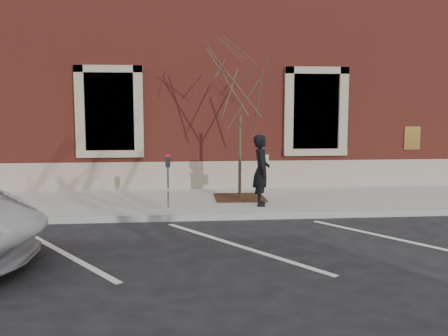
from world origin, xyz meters
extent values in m
plane|color=#28282B|center=(0.00, 0.00, 0.00)|extent=(120.00, 120.00, 0.00)
cube|color=#B1AEA6|center=(0.00, 1.75, 0.07)|extent=(40.00, 3.50, 0.15)
cube|color=#9E9E99|center=(0.00, -0.05, 0.07)|extent=(40.00, 0.12, 0.15)
cube|color=maroon|center=(0.00, 7.75, 4.00)|extent=(40.00, 8.50, 8.00)
cube|color=gray|center=(0.00, 3.53, 0.55)|extent=(40.00, 0.06, 0.80)
cube|color=black|center=(-3.00, 3.65, 2.40)|extent=(1.40, 0.30, 2.20)
cube|color=gray|center=(-3.00, 3.48, 1.20)|extent=(1.90, 0.20, 0.20)
cube|color=black|center=(3.00, 3.65, 2.40)|extent=(1.40, 0.30, 2.20)
cube|color=gray|center=(3.00, 3.48, 1.20)|extent=(1.90, 0.20, 0.20)
imported|color=black|center=(0.92, 0.81, 1.01)|extent=(0.49, 0.67, 1.72)
cylinder|color=#595B60|center=(-1.32, 0.72, 0.63)|extent=(0.04, 0.04, 0.97)
cube|color=black|center=(-1.32, 0.72, 1.25)|extent=(0.12, 0.09, 0.25)
cube|color=red|center=(-1.32, 0.72, 1.40)|extent=(0.11, 0.08, 0.06)
cube|color=white|center=(-1.32, 0.68, 0.59)|extent=(0.05, 0.00, 0.07)
cube|color=#412314|center=(0.53, 1.81, 0.17)|extent=(1.28, 1.28, 0.03)
cylinder|color=brown|center=(0.53, 1.81, 1.23)|extent=(0.08, 0.08, 2.16)
camera|label=1|loc=(-1.09, -11.00, 2.51)|focal=40.00mm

